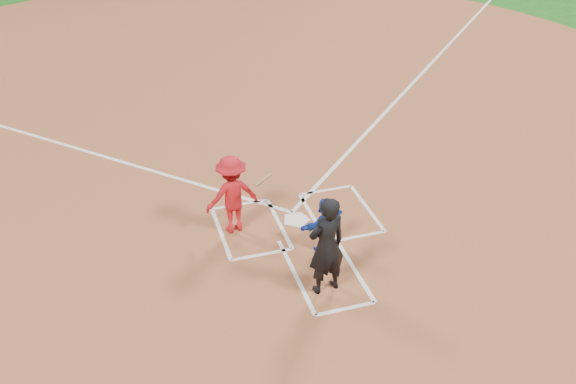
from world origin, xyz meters
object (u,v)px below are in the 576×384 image
object	(u,v)px
home_plate	(296,220)
catcher	(325,224)
umpire	(327,246)
batter_at_plate	(232,195)

from	to	relation	value
home_plate	catcher	size ratio (longest dim) A/B	0.54
home_plate	umpire	xyz separation A→B (m)	(-0.16, -2.20, 0.95)
home_plate	umpire	distance (m)	2.40
catcher	batter_at_plate	xyz separation A→B (m)	(-1.55, 1.12, 0.28)
umpire	home_plate	bearing A→B (deg)	-105.16
home_plate	batter_at_plate	distance (m)	1.54
catcher	umpire	xyz separation A→B (m)	(-0.40, -1.15, 0.41)
home_plate	catcher	distance (m)	1.20
umpire	batter_at_plate	distance (m)	2.55
home_plate	catcher	world-z (taller)	catcher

